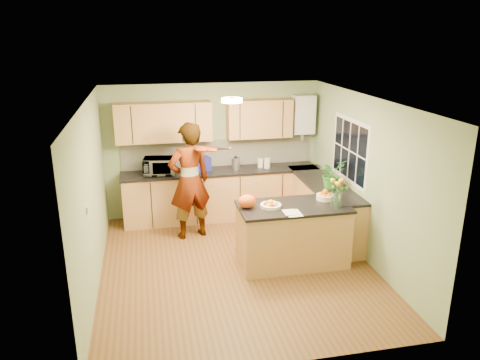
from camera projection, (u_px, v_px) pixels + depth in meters
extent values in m
plane|color=brown|center=(236.00, 266.00, 7.09)|extent=(4.50, 4.50, 0.00)
cube|color=white|center=(236.00, 100.00, 6.33)|extent=(4.00, 4.50, 0.02)
cube|color=gray|center=(213.00, 150.00, 8.81)|extent=(4.00, 0.02, 2.50)
cube|color=gray|center=(280.00, 260.00, 4.61)|extent=(4.00, 0.02, 2.50)
cube|color=gray|center=(91.00, 197.00, 6.33)|extent=(0.02, 4.50, 2.50)
cube|color=gray|center=(365.00, 179.00, 7.09)|extent=(0.02, 4.50, 2.50)
cube|color=#B28147|center=(221.00, 195.00, 8.79)|extent=(3.60, 0.60, 0.90)
cube|color=black|center=(221.00, 171.00, 8.64)|extent=(3.64, 0.62, 0.04)
cube|color=#B28147|center=(323.00, 210.00, 8.07)|extent=(0.60, 2.20, 0.90)
cube|color=black|center=(324.00, 184.00, 7.93)|extent=(0.62, 2.24, 0.04)
cube|color=white|center=(218.00, 153.00, 8.83)|extent=(3.60, 0.02, 0.52)
cube|color=#B28147|center=(164.00, 122.00, 8.29)|extent=(1.70, 0.34, 0.70)
cube|color=#B28147|center=(259.00, 119.00, 8.63)|extent=(1.20, 0.34, 0.70)
cube|color=silver|center=(303.00, 114.00, 8.79)|extent=(0.40, 0.30, 0.72)
cylinder|color=silver|center=(302.00, 135.00, 8.91)|extent=(0.06, 0.06, 0.20)
cube|color=silver|center=(350.00, 150.00, 7.56)|extent=(0.01, 1.30, 1.05)
cube|color=black|center=(349.00, 151.00, 7.56)|extent=(0.01, 1.18, 0.92)
cube|color=silver|center=(88.00, 210.00, 5.75)|extent=(0.02, 0.09, 0.09)
cylinder|color=#FFEABF|center=(232.00, 100.00, 6.62)|extent=(0.30, 0.30, 0.06)
cylinder|color=silver|center=(232.00, 98.00, 6.61)|extent=(0.10, 0.10, 0.02)
cube|color=#B28147|center=(292.00, 236.00, 7.06)|extent=(1.59, 0.80, 0.90)
cube|color=black|center=(294.00, 207.00, 6.91)|extent=(1.63, 0.84, 0.04)
cylinder|color=#F0E7C0|center=(271.00, 206.00, 6.83)|extent=(0.31, 0.31, 0.05)
cylinder|color=#F0E7C0|center=(325.00, 197.00, 7.14)|extent=(0.27, 0.27, 0.08)
cylinder|color=silver|center=(337.00, 200.00, 6.82)|extent=(0.11, 0.11, 0.22)
ellipsoid|color=#DF4F12|center=(247.00, 201.00, 6.79)|extent=(0.32, 0.29, 0.20)
cube|color=silver|center=(293.00, 213.00, 6.61)|extent=(0.21, 0.29, 0.01)
imported|color=#DFA588|center=(190.00, 181.00, 7.82)|extent=(0.83, 0.66, 2.00)
imported|color=silver|center=(159.00, 166.00, 8.34)|extent=(0.59, 0.44, 0.30)
cube|color=navy|center=(201.00, 164.00, 8.55)|extent=(0.39, 0.35, 0.26)
cylinder|color=silver|center=(236.00, 163.00, 8.67)|extent=(0.16, 0.16, 0.22)
sphere|color=black|center=(236.00, 156.00, 8.62)|extent=(0.08, 0.08, 0.08)
cylinder|color=#F0E7C0|center=(260.00, 163.00, 8.80)|extent=(0.13, 0.13, 0.16)
cylinder|color=silver|center=(267.00, 163.00, 8.75)|extent=(0.13, 0.13, 0.19)
imported|color=#337A28|center=(332.00, 174.00, 7.60)|extent=(0.54, 0.50, 0.48)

